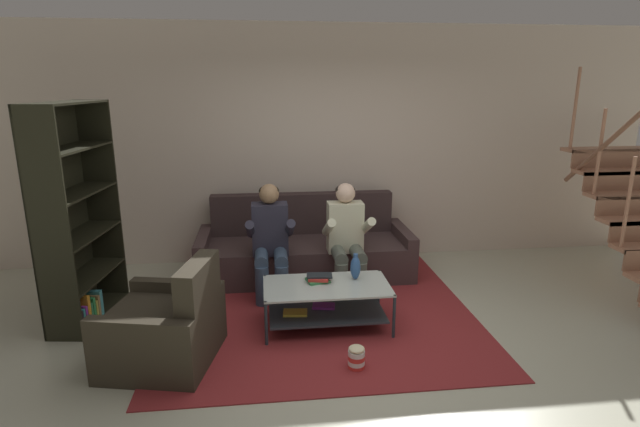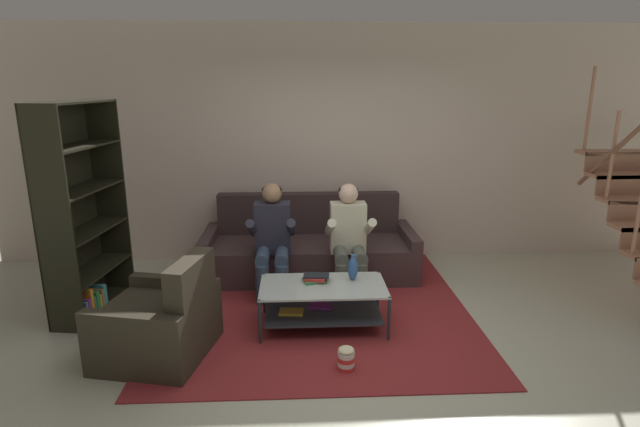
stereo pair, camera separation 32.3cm
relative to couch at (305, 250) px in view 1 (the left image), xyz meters
name	(u,v)px [view 1 (the left image)]	position (x,y,z in m)	size (l,w,h in m)	color
ground	(359,352)	(0.30, -1.85, -0.29)	(16.80, 16.80, 0.00)	#B7B79E
back_partition	(323,145)	(0.30, 0.61, 1.16)	(8.40, 0.12, 2.90)	beige
couch	(305,250)	(0.00, 0.00, 0.00)	(2.46, 0.92, 0.91)	#3D2D2D
person_seated_left	(270,237)	(-0.41, -0.55, 0.35)	(0.50, 0.58, 1.19)	#35475F
person_seated_right	(347,235)	(0.41, -0.55, 0.35)	(0.50, 0.58, 1.18)	#555B50
coffee_table	(326,299)	(0.08, -1.36, -0.01)	(1.15, 0.62, 0.42)	#B8C3BB
area_rug	(316,301)	(0.04, -0.81, -0.29)	(3.00, 3.30, 0.01)	maroon
vase	(355,267)	(0.37, -1.25, 0.24)	(0.10, 0.10, 0.25)	#305895
book_stack	(319,278)	(0.02, -1.27, 0.16)	(0.25, 0.20, 0.07)	#358248
bookshelf	(73,233)	(-2.24, -0.91, 0.57)	(0.48, 1.07, 2.05)	black
armchair	(166,328)	(-1.28, -1.79, -0.01)	(0.99, 1.02, 0.87)	#2F291F
popcorn_tub	(356,357)	(0.23, -2.09, -0.19)	(0.14, 0.14, 0.20)	red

